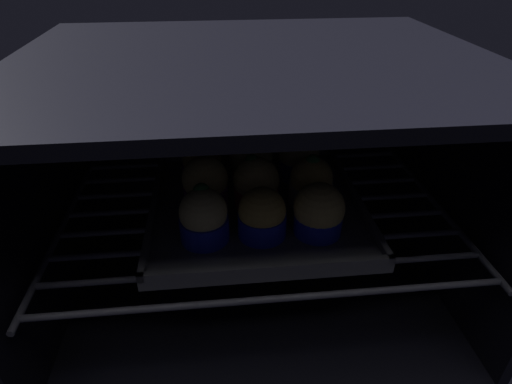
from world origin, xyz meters
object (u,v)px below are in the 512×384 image
muffin_row0_col0 (204,217)px  muffin_row2_col0 (202,163)px  baking_tray (256,206)px  muffin_row2_col1 (251,160)px  muffin_row0_col2 (319,212)px  muffin_row1_col0 (205,184)px  muffin_row2_col2 (298,157)px  muffin_row0_col1 (263,215)px  muffin_row1_col2 (311,182)px  muffin_row1_col1 (256,184)px

muffin_row0_col0 → muffin_row2_col0: 14.34cm
baking_tray → muffin_row2_col1: bearing=89.7°
baking_tray → muffin_row0_col2: bearing=-46.1°
muffin_row0_col2 → muffin_row2_col0: size_ratio=1.00×
muffin_row1_col0 → muffin_row2_col2: size_ratio=1.02×
baking_tray → muffin_row2_col2: 10.86cm
muffin_row2_col0 → muffin_row2_col2: size_ratio=0.95×
muffin_row0_col1 → muffin_row2_col0: size_ratio=0.96×
muffin_row1_col2 → baking_tray: bearing=177.4°
muffin_row0_col2 → muffin_row2_col0: same height
muffin_row0_col2 → muffin_row2_col1: bearing=115.7°
muffin_row0_col2 → muffin_row2_col0: bearing=135.4°
muffin_row0_col1 → muffin_row1_col1: size_ratio=0.88×
baking_tray → muffin_row0_col2: size_ratio=4.27×
muffin_row0_col0 → muffin_row0_col1: (7.30, 0.08, -0.27)cm
baking_tray → muffin_row1_col2: bearing=-2.6°
baking_tray → muffin_row0_col0: muffin_row0_col0 is taller
muffin_row0_col0 → muffin_row1_col2: muffin_row1_col2 is taller
muffin_row1_col0 → muffin_row2_col0: bearing=93.9°
muffin_row1_col2 → muffin_row1_col0: bearing=177.5°
baking_tray → muffin_row1_col0: bearing=177.6°
muffin_row2_col1 → muffin_row0_col0: bearing=-116.3°
muffin_row0_col0 → muffin_row2_col1: size_ratio=1.04×
muffin_row2_col1 → muffin_row2_col2: 7.30cm
muffin_row1_col1 → muffin_row1_col0: bearing=174.7°
muffin_row1_col2 → muffin_row2_col0: size_ratio=1.08×
muffin_row0_col0 → muffin_row0_col1: size_ratio=1.11×
muffin_row1_col0 → muffin_row1_col2: same height
baking_tray → muffin_row2_col1: muffin_row2_col1 is taller
muffin_row0_col1 → muffin_row2_col0: bearing=117.8°
muffin_row2_col0 → muffin_row2_col2: (14.79, 0.00, 0.31)cm
muffin_row0_col1 → muffin_row1_col2: (7.67, 6.90, 0.21)cm
muffin_row1_col0 → muffin_row0_col1: bearing=-46.9°
muffin_row0_col2 → muffin_row2_col1: muffin_row2_col1 is taller
muffin_row0_col1 → muffin_row1_col0: 10.36cm
muffin_row0_col1 → muffin_row2_col1: bearing=90.1°
muffin_row1_col1 → muffin_row0_col2: bearing=-44.4°
muffin_row0_col1 → baking_tray: bearing=90.5°
muffin_row0_col1 → muffin_row2_col0: (-7.53, 14.26, 0.13)cm
muffin_row2_col0 → muffin_row2_col1: bearing=2.8°
muffin_row0_col1 → muffin_row2_col1: size_ratio=0.94×
muffin_row1_col0 → muffin_row2_col1: 9.99cm
muffin_row0_col1 → muffin_row1_col0: muffin_row1_col0 is taller
muffin_row1_col2 → muffin_row1_col1: bearing=179.9°
muffin_row1_col2 → muffin_row2_col0: bearing=154.2°
muffin_row2_col0 → muffin_row1_col1: bearing=-44.8°
muffin_row1_col0 → muffin_row2_col1: size_ratio=1.05×
muffin_row2_col2 → muffin_row2_col0: bearing=-180.0°
muffin_row2_col0 → muffin_row1_col2: bearing=-25.8°
muffin_row0_col1 → muffin_row2_col2: bearing=63.0°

